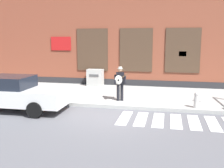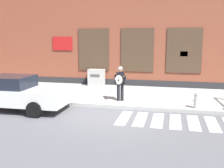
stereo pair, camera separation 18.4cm
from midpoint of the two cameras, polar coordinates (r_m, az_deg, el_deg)
ground_plane at (r=10.73m, az=1.08°, el=-7.14°), size 160.00×160.00×0.00m
sidewalk at (r=14.39m, az=4.30°, el=-2.49°), size 28.00×5.28×0.16m
building_backdrop at (r=18.70m, az=6.74°, el=13.56°), size 28.00×4.06×8.80m
crosswalk at (r=10.47m, az=17.82°, el=-8.02°), size 5.78×1.90×0.01m
red_car at (r=12.29m, az=-19.95°, el=-1.86°), size 4.64×2.05×1.53m
busker at (r=12.61m, az=2.19°, el=0.53°), size 0.76×0.61×1.66m
utility_box at (r=16.94m, az=-3.09°, el=1.45°), size 1.02×0.63×1.05m
fire_hydrant at (r=11.95m, az=18.32°, el=-3.40°), size 0.38×0.20×0.70m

